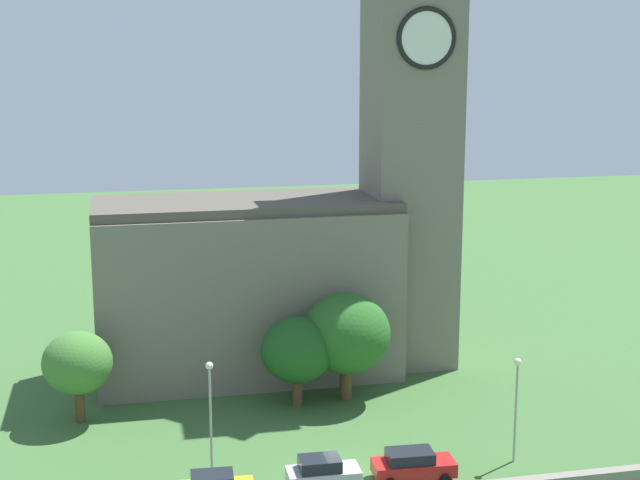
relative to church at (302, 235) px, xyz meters
The scene contains 9 objects.
ground_plane 11.32m from the church, 107.63° to the right, with size 200.00×200.00×0.00m, color #3D6633.
church is the anchor object (origin of this frame).
car_silver 22.68m from the church, 98.29° to the right, with size 4.13×2.23×1.92m.
car_red 22.52m from the church, 83.28° to the right, with size 4.81×2.45×1.76m.
streetlamp_west_mid 20.69m from the church, 116.63° to the right, with size 0.44×0.44×7.10m.
streetlamp_central 22.15m from the church, 64.80° to the right, with size 0.44×0.44×6.49m.
tree_riverside_west 19.28m from the church, 155.89° to the right, with size 4.59×4.59×6.19m.
tree_riverside_east 10.30m from the church, 104.02° to the right, with size 5.06×5.06×6.38m.
tree_by_tower 9.29m from the church, 76.97° to the right, with size 6.23×6.23×7.65m.
Camera 1 is at (-12.22, -48.71, 24.35)m, focal length 52.32 mm.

